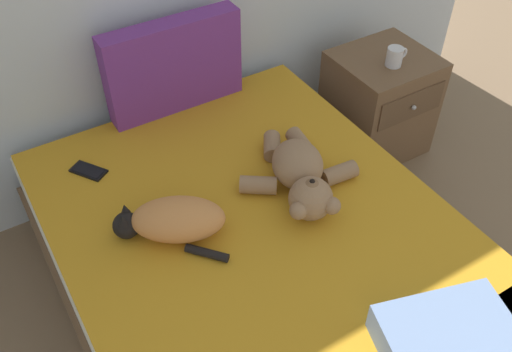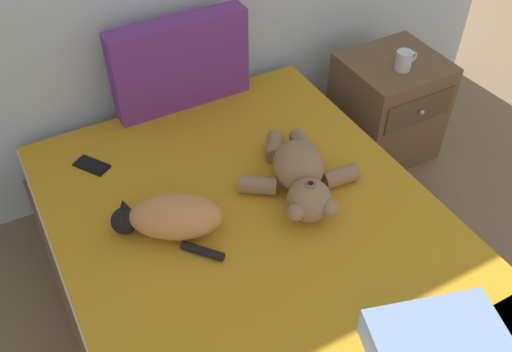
{
  "view_description": "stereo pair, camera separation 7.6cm",
  "coord_description": "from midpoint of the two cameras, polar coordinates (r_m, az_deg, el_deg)",
  "views": [
    {
      "loc": [
        0.93,
        1.99,
        2.05
      ],
      "look_at": [
        1.74,
        3.33,
        0.57
      ],
      "focal_mm": 39.05,
      "sensor_mm": 36.0,
      "label": 1
    },
    {
      "loc": [
        0.99,
        1.95,
        2.05
      ],
      "look_at": [
        1.74,
        3.33,
        0.57
      ],
      "focal_mm": 39.05,
      "sensor_mm": 36.0,
      "label": 2
    }
  ],
  "objects": [
    {
      "name": "bed",
      "position": [
        2.26,
        -0.36,
        -9.82
      ],
      "size": [
        1.45,
        1.91,
        0.49
      ],
      "color": "brown",
      "rests_on": "ground_plane"
    },
    {
      "name": "patterned_cushion",
      "position": [
        2.57,
        -9.28,
        11.06
      ],
      "size": [
        0.64,
        0.11,
        0.43
      ],
      "color": "#72338C",
      "rests_on": "bed"
    },
    {
      "name": "cat",
      "position": [
        2.04,
        -9.56,
        -4.52
      ],
      "size": [
        0.41,
        0.38,
        0.15
      ],
      "color": "#D18447",
      "rests_on": "bed"
    },
    {
      "name": "teddy_bear",
      "position": [
        2.17,
        3.62,
        0.11
      ],
      "size": [
        0.47,
        0.56,
        0.18
      ],
      "color": "#937051",
      "rests_on": "bed"
    },
    {
      "name": "cell_phone",
      "position": [
        2.4,
        -17.66,
        0.5
      ],
      "size": [
        0.14,
        0.16,
        0.01
      ],
      "color": "black",
      "rests_on": "bed"
    },
    {
      "name": "throw_pillow",
      "position": [
        1.82,
        17.87,
        -15.67
      ],
      "size": [
        0.46,
        0.38,
        0.11
      ],
      "primitive_type": "cube",
      "rotation": [
        0.0,
        0.0,
        -0.29
      ],
      "color": "#728CB7",
      "rests_on": "bed"
    },
    {
      "name": "nightstand",
      "position": [
        3.08,
        11.73,
        7.27
      ],
      "size": [
        0.48,
        0.47,
        0.57
      ],
      "color": "brown",
      "rests_on": "ground_plane"
    },
    {
      "name": "mug",
      "position": [
        2.85,
        13.29,
        11.81
      ],
      "size": [
        0.12,
        0.08,
        0.09
      ],
      "color": "silver",
      "rests_on": "nightstand"
    }
  ]
}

